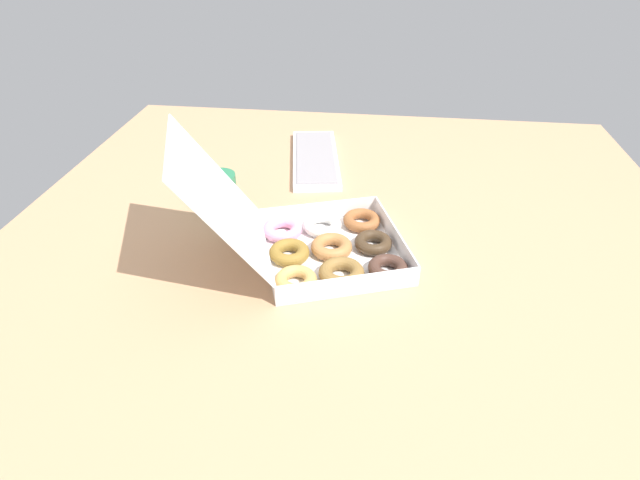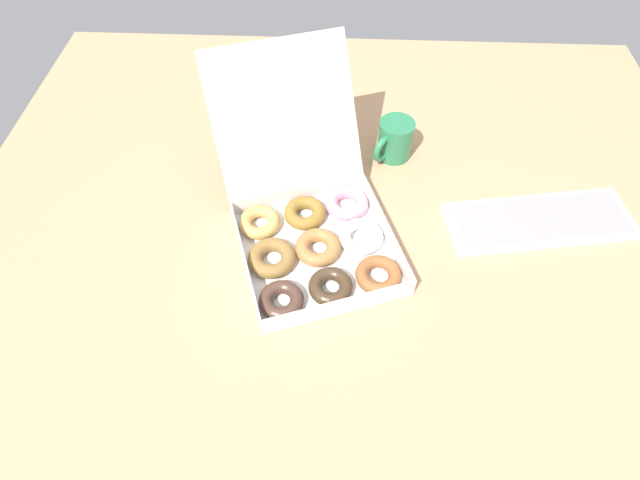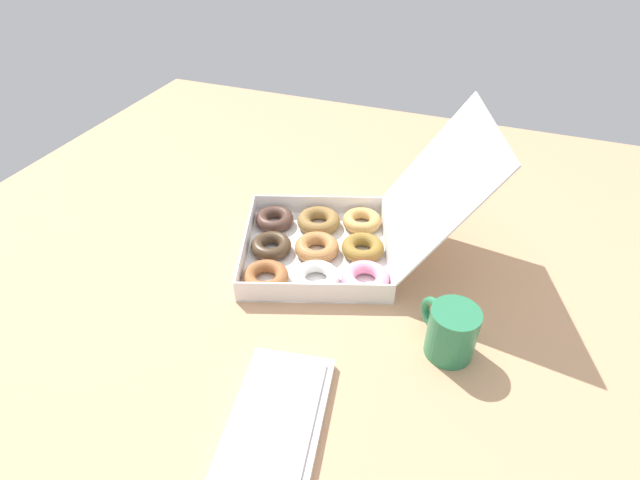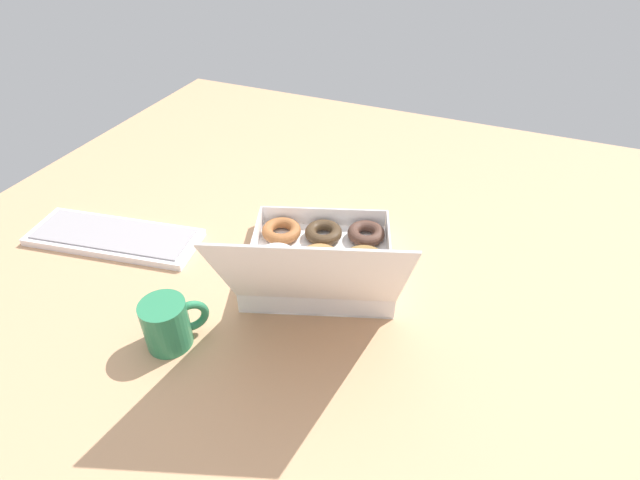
{
  "view_description": "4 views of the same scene",
  "coord_description": "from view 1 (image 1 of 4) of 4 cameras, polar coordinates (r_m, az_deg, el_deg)",
  "views": [
    {
      "loc": [
        -102.83,
        -5.95,
        71.54
      ],
      "look_at": [
        -7.17,
        5.83,
        5.06
      ],
      "focal_mm": 28.0,
      "sensor_mm": 36.0,
      "label": 1
    },
    {
      "loc": [
        -1.77,
        -61.44,
        88.96
      ],
      "look_at": [
        -4.75,
        4.52,
        2.88
      ],
      "focal_mm": 28.0,
      "sensor_mm": 36.0,
      "label": 2
    },
    {
      "loc": [
        76.73,
        34.69,
        71.74
      ],
      "look_at": [
        -3.27,
        4.72,
        5.72
      ],
      "focal_mm": 28.0,
      "sensor_mm": 36.0,
      "label": 3
    },
    {
      "loc": [
        -39.07,
        84.31,
        75.23
      ],
      "look_at": [
        -4.15,
        0.53,
        5.25
      ],
      "focal_mm": 28.0,
      "sensor_mm": 36.0,
      "label": 4
    }
  ],
  "objects": [
    {
      "name": "coffee_mug",
      "position": [
        1.39,
        -11.16,
        5.46
      ],
      "size": [
        10.44,
        11.23,
        10.15
      ],
      "color": "#2C7E51",
      "rests_on": "ground_plane"
    },
    {
      "name": "ground_plane",
      "position": [
        1.26,
        3.03,
        -0.62
      ],
      "size": [
        180.0,
        180.0,
        2.0
      ],
      "primitive_type": "cube",
      "color": "tan"
    },
    {
      "name": "donut_box",
      "position": [
        1.19,
        -0.09,
        -0.33
      ],
      "size": [
        46.69,
        57.64,
        32.1
      ],
      "color": "white",
      "rests_on": "ground_plane"
    },
    {
      "name": "keyboard",
      "position": [
        1.65,
        -0.54,
        9.32
      ],
      "size": [
        43.85,
        21.14,
        2.2
      ],
      "color": "white",
      "rests_on": "ground_plane"
    }
  ]
}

